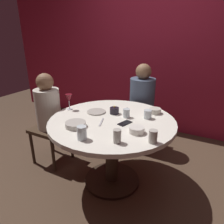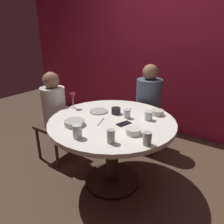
{
  "view_description": "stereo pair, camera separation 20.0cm",
  "coord_description": "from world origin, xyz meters",
  "px_view_note": "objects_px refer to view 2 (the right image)",
  "views": [
    {
      "loc": [
        0.87,
        -1.65,
        1.55
      ],
      "look_at": [
        0.0,
        0.0,
        0.82
      ],
      "focal_mm": 32.95,
      "sensor_mm": 36.0,
      "label": 1
    },
    {
      "loc": [
        1.05,
        -1.55,
        1.55
      ],
      "look_at": [
        0.0,
        0.0,
        0.82
      ],
      "focal_mm": 32.95,
      "sensor_mm": 36.0,
      "label": 2
    }
  ],
  "objects_px": {
    "cup_near_candle": "(148,116)",
    "cup_by_right_diner": "(147,138)",
    "dining_table": "(112,134)",
    "seated_diner_back": "(149,99)",
    "candle_holder": "(116,111)",
    "dinner_plate": "(98,111)",
    "seated_diner_left": "(54,107)",
    "wine_glass": "(73,97)",
    "cell_phone": "(124,124)",
    "cup_far_edge": "(111,136)",
    "bowl_serving_large": "(158,113)",
    "cup_by_left_diner": "(127,114)",
    "bowl_salad_center": "(133,131)",
    "cup_center_front": "(77,131)",
    "bowl_small_white": "(75,123)"
  },
  "relations": [
    {
      "from": "cup_by_right_diner",
      "to": "bowl_salad_center",
      "type": "bearing_deg",
      "value": 150.14
    },
    {
      "from": "cup_center_front",
      "to": "bowl_serving_large",
      "type": "bearing_deg",
      "value": 67.1
    },
    {
      "from": "cup_near_candle",
      "to": "cup_by_right_diner",
      "type": "distance_m",
      "value": 0.49
    },
    {
      "from": "cell_phone",
      "to": "seated_diner_left",
      "type": "bearing_deg",
      "value": 15.27
    },
    {
      "from": "dining_table",
      "to": "dinner_plate",
      "type": "relative_size",
      "value": 6.25
    },
    {
      "from": "seated_diner_left",
      "to": "cup_far_edge",
      "type": "relative_size",
      "value": 10.14
    },
    {
      "from": "seated_diner_left",
      "to": "candle_holder",
      "type": "relative_size",
      "value": 11.59
    },
    {
      "from": "dining_table",
      "to": "dinner_plate",
      "type": "distance_m",
      "value": 0.31
    },
    {
      "from": "cup_by_left_diner",
      "to": "cup_far_edge",
      "type": "relative_size",
      "value": 0.81
    },
    {
      "from": "bowl_salad_center",
      "to": "cup_near_candle",
      "type": "bearing_deg",
      "value": 93.36
    },
    {
      "from": "seated_diner_left",
      "to": "seated_diner_back",
      "type": "relative_size",
      "value": 0.95
    },
    {
      "from": "cell_phone",
      "to": "cup_by_right_diner",
      "type": "distance_m",
      "value": 0.41
    },
    {
      "from": "seated_diner_left",
      "to": "bowl_salad_center",
      "type": "xyz_separation_m",
      "value": [
        1.17,
        -0.15,
        0.07
      ]
    },
    {
      "from": "candle_holder",
      "to": "dinner_plate",
      "type": "xyz_separation_m",
      "value": [
        -0.19,
        -0.06,
        -0.03
      ]
    },
    {
      "from": "seated_diner_left",
      "to": "cup_near_candle",
      "type": "relative_size",
      "value": 12.94
    },
    {
      "from": "seated_diner_left",
      "to": "wine_glass",
      "type": "bearing_deg",
      "value": 6.36
    },
    {
      "from": "dining_table",
      "to": "cup_far_edge",
      "type": "distance_m",
      "value": 0.51
    },
    {
      "from": "wine_glass",
      "to": "dinner_plate",
      "type": "xyz_separation_m",
      "value": [
        0.32,
        0.06,
        -0.12
      ]
    },
    {
      "from": "wine_glass",
      "to": "cup_far_edge",
      "type": "relative_size",
      "value": 1.58
    },
    {
      "from": "dining_table",
      "to": "seated_diner_back",
      "type": "distance_m",
      "value": 0.88
    },
    {
      "from": "candle_holder",
      "to": "bowl_small_white",
      "type": "xyz_separation_m",
      "value": [
        -0.16,
        -0.45,
        -0.01
      ]
    },
    {
      "from": "dining_table",
      "to": "seated_diner_left",
      "type": "bearing_deg",
      "value": 180.0
    },
    {
      "from": "bowl_serving_large",
      "to": "bowl_small_white",
      "type": "height_order",
      "value": "bowl_serving_large"
    },
    {
      "from": "cup_near_candle",
      "to": "cup_far_edge",
      "type": "relative_size",
      "value": 0.78
    },
    {
      "from": "seated_diner_back",
      "to": "seated_diner_left",
      "type": "bearing_deg",
      "value": -44.72
    },
    {
      "from": "candle_holder",
      "to": "dinner_plate",
      "type": "bearing_deg",
      "value": -162.53
    },
    {
      "from": "bowl_serving_large",
      "to": "wine_glass",
      "type": "bearing_deg",
      "value": -159.25
    },
    {
      "from": "bowl_serving_large",
      "to": "cup_center_front",
      "type": "bearing_deg",
      "value": -112.9
    },
    {
      "from": "wine_glass",
      "to": "bowl_salad_center",
      "type": "xyz_separation_m",
      "value": [
        0.88,
        -0.18,
        -0.1
      ]
    },
    {
      "from": "wine_glass",
      "to": "cup_far_edge",
      "type": "bearing_deg",
      "value": -27.31
    },
    {
      "from": "bowl_small_white",
      "to": "cup_center_front",
      "type": "bearing_deg",
      "value": -40.89
    },
    {
      "from": "seated_diner_left",
      "to": "candle_holder",
      "type": "distance_m",
      "value": 0.82
    },
    {
      "from": "dining_table",
      "to": "candle_holder",
      "type": "bearing_deg",
      "value": 108.82
    },
    {
      "from": "cell_phone",
      "to": "cup_by_left_diner",
      "type": "relative_size",
      "value": 1.56
    },
    {
      "from": "bowl_salad_center",
      "to": "dinner_plate",
      "type": "bearing_deg",
      "value": 156.5
    },
    {
      "from": "candle_holder",
      "to": "cup_by_left_diner",
      "type": "height_order",
      "value": "same"
    },
    {
      "from": "cell_phone",
      "to": "seated_diner_back",
      "type": "bearing_deg",
      "value": -63.45
    },
    {
      "from": "bowl_serving_large",
      "to": "cup_far_edge",
      "type": "height_order",
      "value": "cup_far_edge"
    },
    {
      "from": "cup_by_left_diner",
      "to": "cup_by_right_diner",
      "type": "xyz_separation_m",
      "value": [
        0.39,
        -0.37,
        0.01
      ]
    },
    {
      "from": "dinner_plate",
      "to": "bowl_salad_center",
      "type": "bearing_deg",
      "value": -23.5
    },
    {
      "from": "bowl_salad_center",
      "to": "cup_near_candle",
      "type": "height_order",
      "value": "cup_near_candle"
    },
    {
      "from": "seated_diner_left",
      "to": "cup_by_left_diner",
      "type": "bearing_deg",
      "value": 7.23
    },
    {
      "from": "seated_diner_back",
      "to": "bowl_salad_center",
      "type": "bearing_deg",
      "value": 17.55
    },
    {
      "from": "seated_diner_back",
      "to": "cup_by_right_diner",
      "type": "height_order",
      "value": "seated_diner_back"
    },
    {
      "from": "dining_table",
      "to": "cup_by_left_diner",
      "type": "height_order",
      "value": "cup_by_left_diner"
    },
    {
      "from": "dining_table",
      "to": "bowl_small_white",
      "type": "xyz_separation_m",
      "value": [
        -0.22,
        -0.3,
        0.19
      ]
    },
    {
      "from": "wine_glass",
      "to": "cup_near_candle",
      "type": "distance_m",
      "value": 0.88
    },
    {
      "from": "bowl_salad_center",
      "to": "bowl_small_white",
      "type": "height_order",
      "value": "bowl_salad_center"
    },
    {
      "from": "cell_phone",
      "to": "cup_far_edge",
      "type": "relative_size",
      "value": 1.26
    },
    {
      "from": "dinner_plate",
      "to": "cup_far_edge",
      "type": "bearing_deg",
      "value": -44.18
    }
  ]
}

